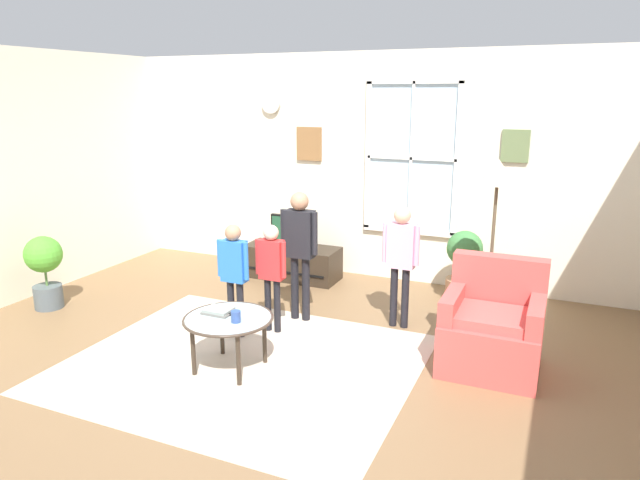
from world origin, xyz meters
The scene contains 18 objects.
ground_plane centered at (0.00, 0.00, -0.01)m, with size 6.83×5.88×0.02m, color brown.
back_wall centered at (0.01, 2.70, 1.32)m, with size 6.23×0.17×2.63m.
area_rug centered at (-0.16, 0.01, 0.00)m, with size 2.79×2.33×0.01m, color #C6B29E.
tv_stand centered at (-0.78, 2.18, 0.20)m, with size 1.13×0.46×0.39m.
television centered at (-0.78, 2.18, 0.59)m, with size 0.53×0.08×0.38m.
armchair centered at (1.72, 0.77, 0.33)m, with size 0.76×0.74×0.87m.
coffee_table centered at (-0.21, -0.12, 0.41)m, with size 0.72×0.72×0.45m.
book_stack centered at (-0.33, -0.07, 0.46)m, with size 0.24×0.18×0.04m.
cup centered at (-0.10, -0.17, 0.49)m, with size 0.08×0.08×0.09m, color #334C8C.
remote_near_books centered at (-0.25, -0.03, 0.45)m, with size 0.04×0.14×0.02m, color black.
remote_near_cup centered at (-0.26, -0.06, 0.45)m, with size 0.04×0.14×0.02m, color black.
person_blue_shirt centered at (-0.50, 0.46, 0.66)m, with size 0.32×0.14×1.05m.
person_red_shirt centered at (-0.24, 0.68, 0.64)m, with size 0.31×0.14×1.02m.
person_black_shirt centered at (-0.13, 1.05, 0.80)m, with size 0.38×0.17×1.27m.
person_pink_shirt centered at (0.80, 1.26, 0.73)m, with size 0.35×0.16×1.17m.
potted_plant_by_window centered at (1.24, 2.19, 0.41)m, with size 0.38×0.38×0.78m.
potted_plant_corner centered at (-2.66, 0.29, 0.45)m, with size 0.37×0.37×0.76m.
floor_lamp centered at (1.59, 1.44, 1.35)m, with size 0.32×0.32×1.62m.
Camera 1 is at (2.14, -3.69, 2.18)m, focal length 31.97 mm.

